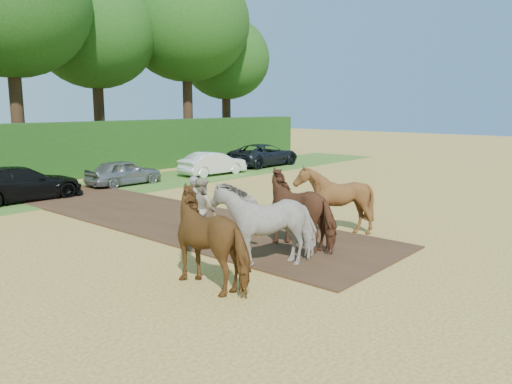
% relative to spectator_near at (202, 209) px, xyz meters
% --- Properties ---
extents(ground, '(120.00, 120.00, 0.00)m').
position_rel_spectator_near_xyz_m(ground, '(-0.33, -3.80, -0.92)').
color(ground, gold).
rests_on(ground, ground).
extents(earth_strip, '(4.50, 17.00, 0.05)m').
position_rel_spectator_near_xyz_m(earth_strip, '(1.17, 3.20, -0.89)').
color(earth_strip, '#472D1C').
rests_on(earth_strip, ground).
extents(grass_verge, '(50.00, 5.00, 0.03)m').
position_rel_spectator_near_xyz_m(grass_verge, '(-0.33, 10.20, -0.90)').
color(grass_verge, '#38601E').
rests_on(grass_verge, ground).
extents(spectator_near, '(0.83, 0.99, 1.84)m').
position_rel_spectator_near_xyz_m(spectator_near, '(0.00, 0.00, 0.00)').
color(spectator_near, '#B6A98F').
rests_on(spectator_near, ground).
extents(plough_team, '(6.91, 5.10, 2.13)m').
position_rel_spectator_near_xyz_m(plough_team, '(0.38, -2.67, 0.14)').
color(plough_team, brown).
rests_on(plough_team, ground).
extents(parked_cars, '(36.07, 2.95, 1.46)m').
position_rel_spectator_near_xyz_m(parked_cars, '(0.14, 10.14, -0.22)').
color(parked_cars, '#BBBEC2').
rests_on(parked_cars, ground).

